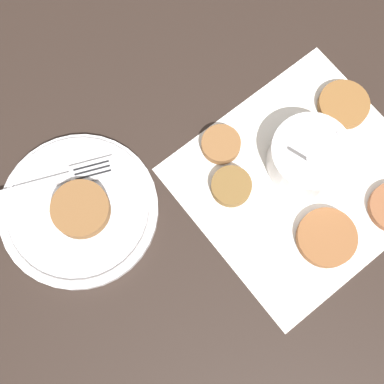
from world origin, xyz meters
TOP-DOWN VIEW (x-y plane):
  - ground_plane at (0.00, 0.00)m, footprint 4.00×4.00m
  - napkin at (0.02, -0.02)m, footprint 0.36×0.34m
  - sauce_bowl at (0.04, -0.00)m, footprint 0.13×0.12m
  - fritter_0 at (0.00, -0.11)m, footprint 0.09×0.09m
  - fritter_1 at (0.14, 0.05)m, footprint 0.08×0.08m
  - fritter_3 at (-0.05, 0.09)m, footprint 0.06×0.06m
  - fritter_4 at (-0.08, 0.02)m, footprint 0.06×0.06m
  - serving_plate at (-0.28, 0.11)m, footprint 0.23×0.23m
  - fritter_on_plate at (-0.28, 0.10)m, footprint 0.08×0.08m
  - fork at (-0.27, 0.15)m, footprint 0.17×0.07m

SIDE VIEW (x-z plane):
  - ground_plane at x=0.00m, z-range 0.00..0.00m
  - napkin at x=0.02m, z-range 0.00..0.00m
  - serving_plate at x=-0.28m, z-range 0.00..0.02m
  - fritter_1 at x=0.14m, z-range 0.00..0.02m
  - fritter_0 at x=0.00m, z-range 0.00..0.02m
  - fritter_3 at x=-0.05m, z-range 0.00..0.02m
  - fritter_4 at x=-0.08m, z-range 0.00..0.02m
  - fork at x=-0.27m, z-range 0.02..0.03m
  - sauce_bowl at x=0.04m, z-range -0.03..0.09m
  - fritter_on_plate at x=-0.28m, z-range 0.02..0.04m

